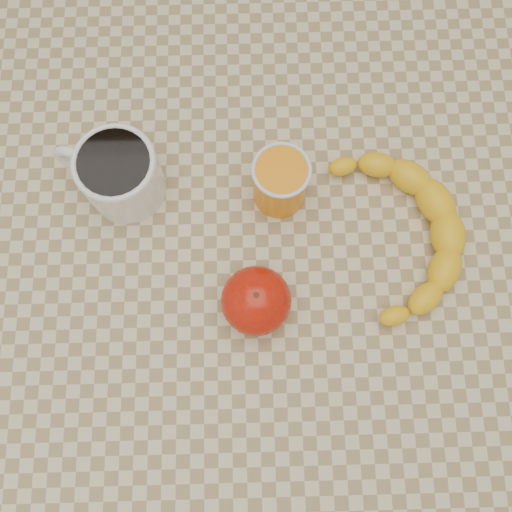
{
  "coord_description": "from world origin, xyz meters",
  "views": [
    {
      "loc": [
        -0.0,
        -0.17,
        1.44
      ],
      "look_at": [
        0.0,
        0.0,
        0.77
      ],
      "focal_mm": 40.0,
      "sensor_mm": 36.0,
      "label": 1
    }
  ],
  "objects_px": {
    "table": "(256,275)",
    "banana": "(401,234)",
    "coffee_mug": "(118,173)",
    "orange_juice_glass": "(280,182)",
    "apple": "(256,301)"
  },
  "relations": [
    {
      "from": "table",
      "to": "coffee_mug",
      "type": "relative_size",
      "value": 5.37
    },
    {
      "from": "banana",
      "to": "orange_juice_glass",
      "type": "bearing_deg",
      "value": 152.41
    },
    {
      "from": "coffee_mug",
      "to": "banana",
      "type": "relative_size",
      "value": 0.53
    },
    {
      "from": "table",
      "to": "banana",
      "type": "relative_size",
      "value": 2.86
    },
    {
      "from": "apple",
      "to": "banana",
      "type": "relative_size",
      "value": 0.36
    },
    {
      "from": "table",
      "to": "orange_juice_glass",
      "type": "relative_size",
      "value": 9.67
    },
    {
      "from": "orange_juice_glass",
      "to": "banana",
      "type": "relative_size",
      "value": 0.3
    },
    {
      "from": "coffee_mug",
      "to": "orange_juice_glass",
      "type": "bearing_deg",
      "value": -4.32
    },
    {
      "from": "orange_juice_glass",
      "to": "coffee_mug",
      "type": "bearing_deg",
      "value": 175.68
    },
    {
      "from": "coffee_mug",
      "to": "apple",
      "type": "bearing_deg",
      "value": -44.23
    },
    {
      "from": "table",
      "to": "coffee_mug",
      "type": "bearing_deg",
      "value": 148.48
    },
    {
      "from": "apple",
      "to": "banana",
      "type": "xyz_separation_m",
      "value": [
        0.18,
        0.08,
        -0.02
      ]
    },
    {
      "from": "orange_juice_glass",
      "to": "apple",
      "type": "relative_size",
      "value": 0.83
    },
    {
      "from": "apple",
      "to": "banana",
      "type": "distance_m",
      "value": 0.2
    },
    {
      "from": "table",
      "to": "banana",
      "type": "distance_m",
      "value": 0.21
    }
  ]
}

